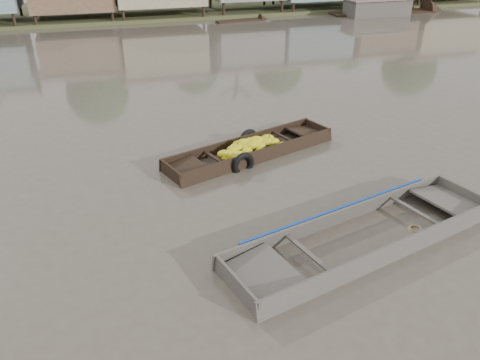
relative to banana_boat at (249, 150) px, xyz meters
name	(u,v)px	position (x,y,z in m)	size (l,w,h in m)	color
ground	(248,220)	(-1.18, -3.43, -0.16)	(120.00, 120.00, 0.00)	#50483D
banana_boat	(249,150)	(0.00, 0.00, 0.00)	(5.77, 3.04, 0.79)	black
viewer_boat	(365,239)	(1.06, -4.97, -0.12)	(7.02, 3.31, 0.55)	#433E39
distant_boats	(350,15)	(15.14, 20.98, 0.11)	(45.72, 15.48, 1.38)	black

